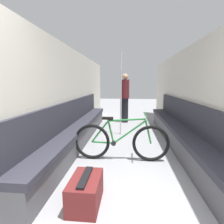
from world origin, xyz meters
TOP-DOWN VIEW (x-y plane):
  - wall_left at (-1.40, 2.87)m, footprint 0.10×8.94m
  - wall_right at (1.40, 2.87)m, footprint 0.10×8.94m
  - bench_seat_row_left at (-1.17, 2.87)m, footprint 0.42×5.02m
  - bench_seat_row_right at (1.17, 2.87)m, footprint 0.42×5.02m
  - bicycle at (-0.12, 2.05)m, footprint 1.77×0.46m
  - grab_pole_near at (-0.19, 3.74)m, footprint 0.08×0.08m
  - passenger_standing at (-0.11, 5.31)m, footprint 0.30×0.30m
  - luggage_bag at (-0.48, 0.78)m, footprint 0.35×0.55m

SIDE VIEW (x-z plane):
  - luggage_bag at x=-0.48m, z-range -0.01..0.35m
  - bench_seat_row_left at x=-1.17m, z-range -0.18..0.86m
  - bench_seat_row_right at x=1.17m, z-range -0.18..0.86m
  - bicycle at x=-0.12m, z-range -0.08..0.80m
  - passenger_standing at x=-0.11m, z-range 0.03..1.80m
  - grab_pole_near at x=-0.19m, z-range -0.03..2.21m
  - wall_left at x=-1.40m, z-range 0.00..2.26m
  - wall_right at x=1.40m, z-range 0.00..2.26m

